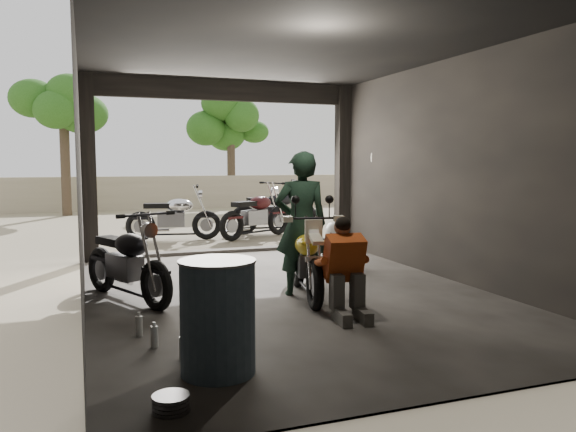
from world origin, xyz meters
TOP-DOWN VIEW (x-y plane):
  - ground at (0.00, 0.00)m, footprint 80.00×80.00m
  - garage at (0.00, 0.55)m, footprint 7.00×7.13m
  - boundary_wall at (0.00, 14.00)m, footprint 18.00×0.30m
  - tree_left at (-3.00, 12.50)m, footprint 2.20×2.20m
  - tree_right at (2.80, 14.00)m, footprint 2.20×2.20m
  - main_bike at (0.15, -0.24)m, footprint 1.00×1.76m
  - left_bike at (-2.00, 0.35)m, footprint 1.34×1.82m
  - outside_bike_a at (-0.64, 5.61)m, footprint 1.91×1.08m
  - outside_bike_b at (1.18, 5.36)m, footprint 2.00×1.54m
  - outside_bike_c at (1.83, 5.98)m, footprint 1.96×0.93m
  - rider at (0.14, -0.12)m, footprint 0.75×0.57m
  - mechanic at (0.20, -1.32)m, footprint 0.64×0.81m
  - stool at (1.33, 1.44)m, footprint 0.35×0.35m
  - helmet at (1.30, 1.42)m, footprint 0.36×0.37m
  - oil_drum at (-1.48, -2.41)m, footprint 0.63×0.63m
  - sign_post at (2.85, 2.42)m, footprint 0.72×0.08m

SIDE VIEW (x-z plane):
  - ground at x=0.00m, z-range 0.00..0.00m
  - stool at x=1.33m, z-range 0.17..0.65m
  - oil_drum at x=-1.48m, z-range 0.00..0.94m
  - mechanic at x=0.20m, z-range 0.00..1.08m
  - main_bike at x=0.15m, z-range 0.00..1.11m
  - left_bike at x=-2.00m, z-range 0.00..1.14m
  - boundary_wall at x=0.00m, z-range 0.00..1.20m
  - outside_bike_a at x=-0.64m, z-range 0.00..1.22m
  - helmet at x=1.30m, z-range 0.48..0.76m
  - outside_bike_b at x=1.18m, z-range 0.00..1.26m
  - outside_bike_c at x=1.83m, z-range 0.00..1.29m
  - rider at x=0.14m, z-range 0.00..1.86m
  - garage at x=0.00m, z-range -0.32..2.88m
  - sign_post at x=2.85m, z-range 0.36..2.52m
  - tree_right at x=2.80m, z-range 1.06..6.06m
  - tree_left at x=-3.00m, z-range 1.19..6.79m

